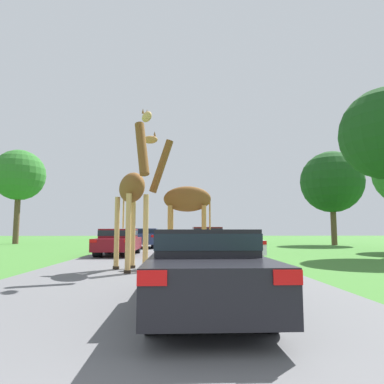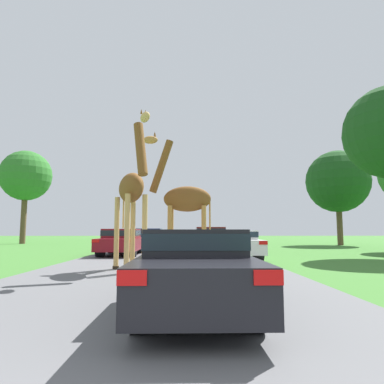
{
  "view_description": "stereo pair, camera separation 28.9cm",
  "coord_description": "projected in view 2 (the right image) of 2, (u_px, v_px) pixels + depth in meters",
  "views": [
    {
      "loc": [
        0.51,
        -0.37,
        1.31
      ],
      "look_at": [
        1.05,
        12.17,
        2.71
      ],
      "focal_mm": 32.0,
      "sensor_mm": 36.0,
      "label": 1
    },
    {
      "loc": [
        0.8,
        -0.38,
        1.31
      ],
      "look_at": [
        1.05,
        12.17,
        2.71
      ],
      "focal_mm": 32.0,
      "sensor_mm": 36.0,
      "label": 2
    }
  ],
  "objects": [
    {
      "name": "tree_left_edge",
      "position": [
        338.0,
        182.0,
        30.41
      ],
      "size": [
        5.49,
        5.49,
        8.37
      ],
      "color": "brown",
      "rests_on": "ground"
    },
    {
      "name": "road",
      "position": [
        176.0,
        245.0,
        30.03
      ],
      "size": [
        8.32,
        120.0,
        0.0
      ],
      "color": "#5B5B5E",
      "rests_on": "ground"
    },
    {
      "name": "car_lead_maroon",
      "position": [
        194.0,
        265.0,
        5.88
      ],
      "size": [
        1.71,
        4.81,
        1.32
      ],
      "color": "black",
      "rests_on": "ground"
    },
    {
      "name": "car_far_ahead",
      "position": [
        122.0,
        241.0,
        18.19
      ],
      "size": [
        1.96,
        4.53,
        1.37
      ],
      "color": "maroon",
      "rests_on": "ground"
    },
    {
      "name": "giraffe_companion",
      "position": [
        132.0,
        191.0,
        11.29
      ],
      "size": [
        1.5,
        2.48,
        5.05
      ],
      "rotation": [
        0.0,
        0.0,
        -2.7
      ],
      "color": "tan",
      "rests_on": "ground"
    },
    {
      "name": "giraffe_near_road",
      "position": [
        183.0,
        201.0,
        12.6
      ],
      "size": [
        2.58,
        0.78,
        5.01
      ],
      "rotation": [
        0.0,
        0.0,
        1.5
      ],
      "color": "#B77F3D",
      "rests_on": "ground"
    },
    {
      "name": "tree_centre_back",
      "position": [
        26.0,
        176.0,
        33.69
      ],
      "size": [
        4.92,
        4.92,
        9.11
      ],
      "color": "brown",
      "rests_on": "ground"
    },
    {
      "name": "car_queue_right",
      "position": [
        210.0,
        238.0,
        21.48
      ],
      "size": [
        1.94,
        3.96,
        1.5
      ],
      "color": "#561914",
      "rests_on": "ground"
    },
    {
      "name": "car_verge_right",
      "position": [
        149.0,
        237.0,
        25.75
      ],
      "size": [
        1.96,
        4.32,
        1.43
      ],
      "color": "navy",
      "rests_on": "ground"
    },
    {
      "name": "car_queue_left",
      "position": [
        236.0,
        243.0,
        15.75
      ],
      "size": [
        1.87,
        4.6,
        1.3
      ],
      "color": "silver",
      "rests_on": "ground"
    }
  ]
}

